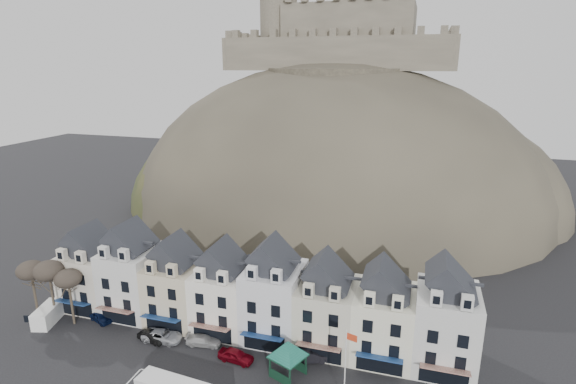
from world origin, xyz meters
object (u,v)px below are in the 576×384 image
object	(u,v)px
flagpole	(346,362)
car_silver	(162,336)
car_maroon	(236,356)
car_white	(203,340)
car_navy	(100,317)
car_charcoal	(310,355)
white_van	(48,314)
car_black	(152,337)
bus_shelter	(288,349)

from	to	relation	value
flagpole	car_silver	distance (m)	24.35
car_silver	car_maroon	world-z (taller)	car_maroon
car_silver	car_maroon	xyz separation A→B (m)	(10.40, -1.01, 0.03)
car_silver	car_maroon	distance (m)	10.45
car_white	car_navy	bearing A→B (deg)	77.96
car_navy	car_charcoal	size ratio (longest dim) A/B	0.83
car_silver	car_white	distance (m)	5.38
white_van	car_maroon	xyz separation A→B (m)	(27.34, -0.37, -0.41)
car_black	car_white	distance (m)	6.64
car_silver	bus_shelter	bearing A→B (deg)	-99.43
car_black	car_charcoal	xyz separation A→B (m)	(19.91, 1.98, 0.13)
car_navy	car_black	bearing A→B (deg)	-81.08
flagpole	car_maroon	world-z (taller)	flagpole
flagpole	bus_shelter	bearing A→B (deg)	162.09
bus_shelter	flagpole	bearing A→B (deg)	4.48
bus_shelter	car_charcoal	distance (m)	4.49
car_navy	car_charcoal	bearing A→B (deg)	-68.94
car_black	car_charcoal	bearing A→B (deg)	-73.59
flagpole	car_navy	distance (m)	34.76
car_white	car_silver	bearing A→B (deg)	88.44
car_navy	car_black	distance (m)	9.41
white_van	car_white	world-z (taller)	white_van
car_silver	white_van	bearing A→B (deg)	88.40
car_white	car_charcoal	world-z (taller)	car_charcoal
bus_shelter	car_maroon	distance (m)	7.10
car_charcoal	car_black	bearing A→B (deg)	73.91
bus_shelter	car_silver	distance (m)	17.24
bus_shelter	white_van	distance (m)	33.97
bus_shelter	car_navy	world-z (taller)	bus_shelter
flagpole	car_black	world-z (taller)	flagpole
white_van	car_navy	size ratio (longest dim) A/B	1.40
car_white	car_maroon	bearing A→B (deg)	-118.02
car_navy	car_white	bearing A→B (deg)	-71.76
white_van	car_maroon	distance (m)	27.34
car_navy	car_silver	bearing A→B (deg)	-77.10
car_charcoal	flagpole	bearing A→B (deg)	-158.79
flagpole	car_black	distance (m)	25.46
flagpole	car_black	bearing A→B (deg)	172.29
white_van	car_charcoal	world-z (taller)	white_van
flagpole	car_charcoal	bearing A→B (deg)	132.98
flagpole	white_van	world-z (taller)	flagpole
white_van	car_charcoal	xyz separation A→B (m)	(35.64, 2.13, -0.38)
bus_shelter	car_navy	bearing A→B (deg)	-164.22
car_navy	bus_shelter	bearing A→B (deg)	-75.55
car_white	white_van	bearing A→B (deg)	84.27
car_silver	flagpole	bearing A→B (deg)	-103.02
bus_shelter	car_white	size ratio (longest dim) A/B	1.48
car_maroon	car_silver	bearing A→B (deg)	90.17
bus_shelter	car_silver	bearing A→B (deg)	-163.27
car_navy	flagpole	bearing A→B (deg)	-77.86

